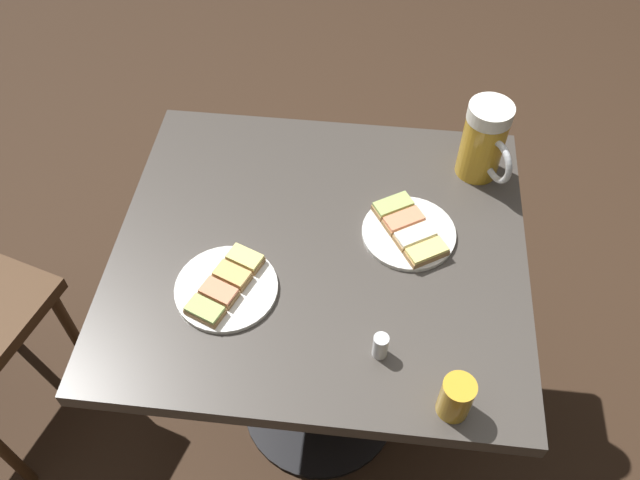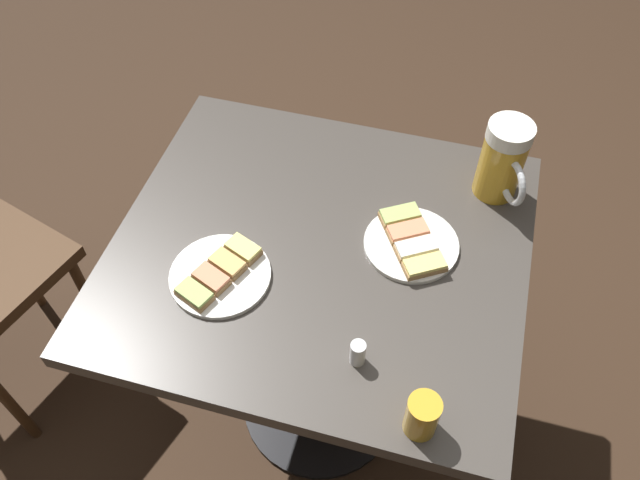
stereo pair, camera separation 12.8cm
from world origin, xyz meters
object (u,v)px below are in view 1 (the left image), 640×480
object	(u,v)px
beer_glass_small	(456,398)
salt_shaker	(380,346)
beer_mug	(485,142)
plate_near	(409,231)
plate_far	(226,287)

from	to	relation	value
beer_glass_small	salt_shaker	bearing A→B (deg)	-35.52
beer_mug	beer_glass_small	distance (m)	0.57
salt_shaker	beer_glass_small	bearing A→B (deg)	144.48
plate_near	salt_shaker	size ratio (longest dim) A/B	3.54
plate_far	salt_shaker	bearing A→B (deg)	160.70
plate_far	beer_glass_small	world-z (taller)	beer_glass_small
beer_glass_small	salt_shaker	size ratio (longest dim) A/B	1.59
plate_far	beer_glass_small	distance (m)	0.47
plate_near	salt_shaker	bearing A→B (deg)	80.95
plate_near	plate_far	size ratio (longest dim) A/B	0.97
plate_far	beer_glass_small	bearing A→B (deg)	155.35
plate_near	beer_mug	distance (m)	0.26
salt_shaker	plate_far	bearing A→B (deg)	-19.30
beer_glass_small	salt_shaker	xyz separation A→B (m)	(0.13, -0.09, -0.02)
beer_mug	beer_glass_small	size ratio (longest dim) A/B	2.10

